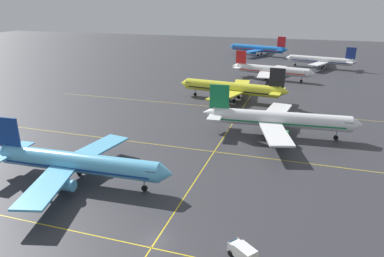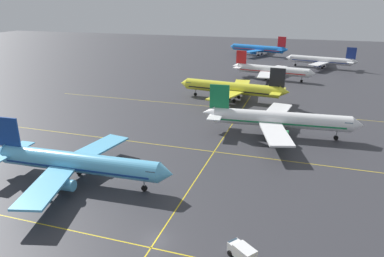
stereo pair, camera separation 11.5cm
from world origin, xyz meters
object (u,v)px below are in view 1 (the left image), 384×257
airliner_third_row (232,88)px  airliner_front_gate (77,163)px  airliner_distant_taxiway (258,49)px  airliner_far_left_stand (271,70)px  airliner_second_row (278,119)px  airliner_far_right_stand (321,60)px  service_truck_red_van (242,251)px

airliner_third_row → airliner_front_gate: bearing=-103.2°
airliner_third_row → airliner_distant_taxiway: (-6.54, 110.64, -0.02)m
airliner_front_gate → airliner_distant_taxiway: (9.46, 179.02, 0.14)m
airliner_far_left_stand → airliner_distant_taxiway: airliner_distant_taxiway is taller
airliner_far_left_stand → airliner_distant_taxiway: size_ratio=0.96×
airliner_second_row → airliner_third_row: bearing=120.8°
airliner_second_row → airliner_far_right_stand: bearing=83.4°
airliner_far_left_stand → airliner_distant_taxiway: bearing=102.5°
airliner_far_right_stand → service_truck_red_van: bearing=-94.6°
airliner_far_right_stand → airliner_distant_taxiway: (-37.10, 34.72, 0.37)m
airliner_second_row → airliner_distant_taxiway: 143.53m
airliner_far_right_stand → airliner_second_row: bearing=-96.6°
service_truck_red_van → airliner_front_gate: bearing=160.5°
airliner_front_gate → service_truck_red_van: bearing=-19.5°
airliner_front_gate → airliner_second_row: 50.93m
airliner_second_row → service_truck_red_van: (-0.23, -49.71, -3.12)m
airliner_front_gate → airliner_far_right_stand: size_ratio=1.06×
airliner_second_row → service_truck_red_van: bearing=-90.3°
airliner_second_row → airliner_distant_taxiway: (-24.84, 141.36, -0.10)m
airliner_far_left_stand → service_truck_red_van: airliner_far_left_stand is taller
airliner_front_gate → airliner_third_row: bearing=76.8°
airliner_second_row → airliner_front_gate: bearing=-132.3°
airliner_third_row → airliner_far_left_stand: size_ratio=1.06×
airliner_second_row → airliner_distant_taxiway: airliner_second_row is taller
airliner_third_row → airliner_far_right_stand: 81.84m
airliner_front_gate → airliner_far_right_stand: (46.56, 144.29, -0.23)m
airliner_third_row → airliner_second_row: bearing=-59.2°
airliner_front_gate → airliner_far_left_stand: (25.18, 108.03, -0.09)m
service_truck_red_van → airliner_distant_taxiway: bearing=97.3°
airliner_third_row → airliner_far_right_stand: airliner_third_row is taller
airliner_second_row → airliner_third_row: airliner_second_row is taller
airliner_third_row → service_truck_red_van: airliner_third_row is taller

